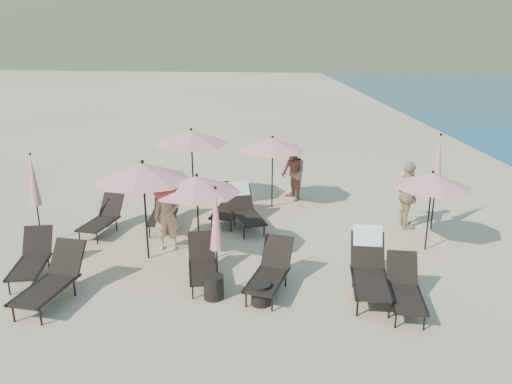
{
  "coord_description": "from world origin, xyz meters",
  "views": [
    {
      "loc": [
        -0.59,
        -9.19,
        4.96
      ],
      "look_at": [
        -0.56,
        3.5,
        1.1
      ],
      "focal_mm": 35.0,
      "sensor_mm": 36.0,
      "label": 1
    }
  ],
  "objects_px": {
    "lounger_3": "(270,271)",
    "umbrella_open_0": "(143,172)",
    "lounger_4": "(369,267)",
    "beachgoer_b": "(293,173)",
    "umbrella_closed_0": "(216,220)",
    "umbrella_open_3": "(191,137)",
    "lounger_2": "(203,263)",
    "side_table_1": "(261,294)",
    "lounger_5": "(405,288)",
    "umbrella_open_2": "(432,180)",
    "umbrella_open_1": "(197,184)",
    "side_table_0": "(214,287)",
    "beachgoer_a": "(167,215)",
    "umbrella_closed_1": "(438,164)",
    "lounger_8": "(228,206)",
    "umbrella_open_4": "(272,144)",
    "lounger_6": "(103,218)",
    "lounger_1": "(52,279)",
    "lounger_0": "(32,258)",
    "lounger_9": "(245,208)",
    "beachgoer_c": "(408,196)",
    "lounger_7": "(164,211)",
    "umbrella_closed_2": "(34,181)"
  },
  "relations": [
    {
      "from": "lounger_3",
      "to": "umbrella_open_0",
      "type": "relative_size",
      "value": 0.74
    },
    {
      "from": "lounger_4",
      "to": "beachgoer_b",
      "type": "distance_m",
      "value": 6.33
    },
    {
      "from": "umbrella_closed_0",
      "to": "umbrella_open_3",
      "type": "bearing_deg",
      "value": 101.48
    },
    {
      "from": "lounger_2",
      "to": "side_table_1",
      "type": "xyz_separation_m",
      "value": [
        1.22,
        -0.97,
        -0.2
      ]
    },
    {
      "from": "beachgoer_b",
      "to": "lounger_4",
      "type": "bearing_deg",
      "value": -12.18
    },
    {
      "from": "lounger_5",
      "to": "umbrella_open_2",
      "type": "height_order",
      "value": "umbrella_open_2"
    },
    {
      "from": "umbrella_open_1",
      "to": "umbrella_closed_0",
      "type": "height_order",
      "value": "umbrella_closed_0"
    },
    {
      "from": "side_table_0",
      "to": "beachgoer_a",
      "type": "bearing_deg",
      "value": 117.79
    },
    {
      "from": "lounger_4",
      "to": "umbrella_closed_1",
      "type": "xyz_separation_m",
      "value": [
        2.51,
        3.55,
        1.28
      ]
    },
    {
      "from": "lounger_8",
      "to": "beachgoer_a",
      "type": "distance_m",
      "value": 2.45
    },
    {
      "from": "umbrella_open_4",
      "to": "umbrella_closed_1",
      "type": "height_order",
      "value": "umbrella_closed_1"
    },
    {
      "from": "lounger_6",
      "to": "lounger_1",
      "type": "bearing_deg",
      "value": -75.04
    },
    {
      "from": "lounger_4",
      "to": "side_table_1",
      "type": "relative_size",
      "value": 4.54
    },
    {
      "from": "lounger_0",
      "to": "lounger_9",
      "type": "height_order",
      "value": "lounger_9"
    },
    {
      "from": "umbrella_open_4",
      "to": "beachgoer_c",
      "type": "distance_m",
      "value": 4.17
    },
    {
      "from": "side_table_0",
      "to": "umbrella_open_0",
      "type": "bearing_deg",
      "value": 131.45
    },
    {
      "from": "umbrella_open_0",
      "to": "beachgoer_c",
      "type": "xyz_separation_m",
      "value": [
        6.69,
        2.01,
        -1.2
      ]
    },
    {
      "from": "lounger_4",
      "to": "umbrella_open_0",
      "type": "bearing_deg",
      "value": 167.76
    },
    {
      "from": "beachgoer_c",
      "to": "lounger_0",
      "type": "bearing_deg",
      "value": 104.67
    },
    {
      "from": "lounger_2",
      "to": "umbrella_open_1",
      "type": "relative_size",
      "value": 0.76
    },
    {
      "from": "umbrella_open_0",
      "to": "side_table_1",
      "type": "distance_m",
      "value": 3.92
    },
    {
      "from": "lounger_6",
      "to": "umbrella_open_0",
      "type": "distance_m",
      "value": 2.81
    },
    {
      "from": "lounger_4",
      "to": "lounger_6",
      "type": "relative_size",
      "value": 1.17
    },
    {
      "from": "umbrella_open_1",
      "to": "umbrella_open_3",
      "type": "relative_size",
      "value": 0.88
    },
    {
      "from": "lounger_6",
      "to": "umbrella_open_4",
      "type": "height_order",
      "value": "umbrella_open_4"
    },
    {
      "from": "beachgoer_b",
      "to": "beachgoer_c",
      "type": "xyz_separation_m",
      "value": [
        2.93,
        -2.53,
        0.02
      ]
    },
    {
      "from": "lounger_6",
      "to": "side_table_1",
      "type": "height_order",
      "value": "lounger_6"
    },
    {
      "from": "lounger_9",
      "to": "umbrella_open_0",
      "type": "xyz_separation_m",
      "value": [
        -2.26,
        -2.13,
        1.59
      ]
    },
    {
      "from": "lounger_2",
      "to": "lounger_7",
      "type": "xyz_separation_m",
      "value": [
        -1.4,
        3.29,
        0.05
      ]
    },
    {
      "from": "side_table_1",
      "to": "umbrella_open_1",
      "type": "bearing_deg",
      "value": 126.64
    },
    {
      "from": "umbrella_open_3",
      "to": "lounger_4",
      "type": "bearing_deg",
      "value": -53.07
    },
    {
      "from": "lounger_1",
      "to": "beachgoer_c",
      "type": "distance_m",
      "value": 9.1
    },
    {
      "from": "umbrella_open_2",
      "to": "beachgoer_c",
      "type": "distance_m",
      "value": 1.76
    },
    {
      "from": "lounger_3",
      "to": "umbrella_closed_0",
      "type": "relative_size",
      "value": 0.78
    },
    {
      "from": "lounger_1",
      "to": "lounger_6",
      "type": "relative_size",
      "value": 1.11
    },
    {
      "from": "lounger_5",
      "to": "umbrella_closed_1",
      "type": "height_order",
      "value": "umbrella_closed_1"
    },
    {
      "from": "lounger_5",
      "to": "umbrella_open_2",
      "type": "distance_m",
      "value": 3.4
    },
    {
      "from": "umbrella_closed_2",
      "to": "beachgoer_a",
      "type": "relative_size",
      "value": 1.34
    },
    {
      "from": "umbrella_open_4",
      "to": "umbrella_closed_1",
      "type": "distance_m",
      "value": 4.71
    },
    {
      "from": "lounger_8",
      "to": "lounger_9",
      "type": "bearing_deg",
      "value": -29.58
    },
    {
      "from": "lounger_0",
      "to": "umbrella_open_0",
      "type": "xyz_separation_m",
      "value": [
        2.3,
        0.99,
        1.68
      ]
    },
    {
      "from": "umbrella_closed_1",
      "to": "lounger_1",
      "type": "bearing_deg",
      "value": -156.03
    },
    {
      "from": "lounger_2",
      "to": "lounger_5",
      "type": "height_order",
      "value": "lounger_5"
    },
    {
      "from": "lounger_5",
      "to": "umbrella_open_2",
      "type": "xyz_separation_m",
      "value": [
        1.34,
        2.82,
        1.36
      ]
    },
    {
      "from": "lounger_2",
      "to": "side_table_1",
      "type": "relative_size",
      "value": 3.73
    },
    {
      "from": "umbrella_closed_0",
      "to": "beachgoer_a",
      "type": "xyz_separation_m",
      "value": [
        -1.38,
        2.29,
        -0.72
      ]
    },
    {
      "from": "umbrella_open_2",
      "to": "umbrella_open_3",
      "type": "xyz_separation_m",
      "value": [
        -6.13,
        3.47,
        0.38
      ]
    },
    {
      "from": "lounger_7",
      "to": "lounger_9",
      "type": "bearing_deg",
      "value": -0.64
    },
    {
      "from": "beachgoer_c",
      "to": "side_table_1",
      "type": "bearing_deg",
      "value": 132.2
    },
    {
      "from": "lounger_2",
      "to": "umbrella_closed_0",
      "type": "bearing_deg",
      "value": -64.93
    }
  ]
}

